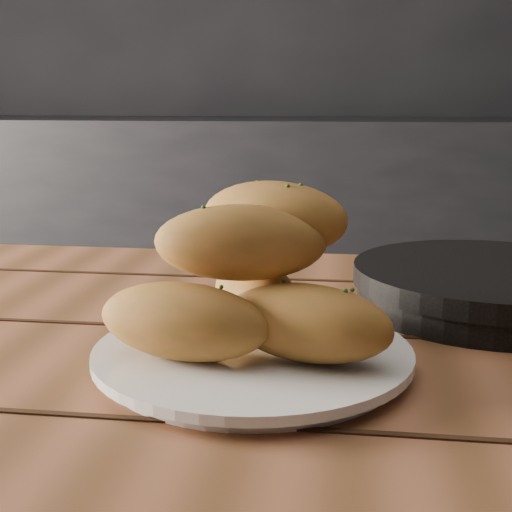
# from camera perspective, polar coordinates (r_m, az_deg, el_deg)

# --- Properties ---
(counter) EXTENTS (2.80, 0.60, 0.90)m
(counter) POSITION_cam_1_polar(r_m,az_deg,el_deg) (2.48, -1.13, 0.48)
(counter) COLOR black
(counter) RESTS_ON ground
(table) EXTENTS (1.46, 0.91, 0.75)m
(table) POSITION_cam_1_polar(r_m,az_deg,el_deg) (0.63, 3.81, -17.68)
(table) COLOR brown
(table) RESTS_ON ground
(plate) EXTENTS (0.26, 0.26, 0.02)m
(plate) POSITION_cam_1_polar(r_m,az_deg,el_deg) (0.59, -0.26, -8.08)
(plate) COLOR white
(plate) RESTS_ON table
(bread_rolls) EXTENTS (0.25, 0.20, 0.13)m
(bread_rolls) POSITION_cam_1_polar(r_m,az_deg,el_deg) (0.57, -0.37, -1.96)
(bread_rolls) COLOR #A7652E
(bread_rolls) RESTS_ON plate
(skillet) EXTENTS (0.41, 0.29, 0.05)m
(skillet) POSITION_cam_1_polar(r_m,az_deg,el_deg) (0.79, 18.49, -2.34)
(skillet) COLOR black
(skillet) RESTS_ON table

